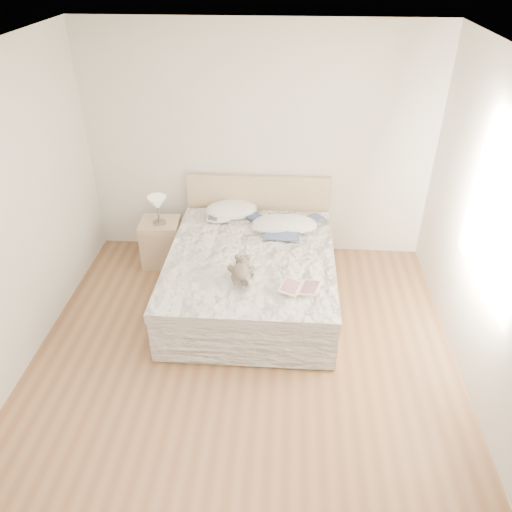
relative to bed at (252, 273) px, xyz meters
name	(u,v)px	position (x,y,z in m)	size (l,w,h in m)	color
floor	(242,375)	(0.00, -1.19, -0.31)	(4.00, 4.50, 0.00)	brown
ceiling	(235,65)	(0.00, -1.19, 2.39)	(4.00, 4.50, 0.00)	white
wall_back	(258,146)	(0.00, 1.06, 1.04)	(4.00, 0.02, 2.70)	silver
wall_right	(507,260)	(2.00, -1.19, 1.04)	(0.02, 4.50, 2.70)	silver
window	(495,228)	(1.99, -0.89, 1.14)	(0.02, 1.30, 1.10)	white
bed	(252,273)	(0.00, 0.00, 0.00)	(1.72, 2.14, 1.00)	tan
nightstand	(162,242)	(-1.13, 0.60, -0.03)	(0.45, 0.40, 0.56)	tan
table_lamp	(157,204)	(-1.12, 0.57, 0.50)	(0.25, 0.25, 0.34)	#514C45
pillow_left	(231,210)	(-0.31, 0.82, 0.33)	(0.62, 0.44, 0.19)	white
pillow_middle	(276,224)	(0.23, 0.51, 0.33)	(0.55, 0.39, 0.17)	silver
pillow_right	(293,224)	(0.43, 0.53, 0.33)	(0.53, 0.37, 0.16)	white
blouse	(283,227)	(0.32, 0.47, 0.32)	(0.62, 0.66, 0.02)	navy
photo_book	(219,219)	(-0.42, 0.61, 0.32)	(0.28, 0.19, 0.02)	white
childrens_book	(300,288)	(0.50, -0.67, 0.32)	(0.36, 0.25, 0.02)	#F5EAC4
teddy_bear	(241,277)	(-0.06, -0.57, 0.34)	(0.23, 0.32, 0.17)	brown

